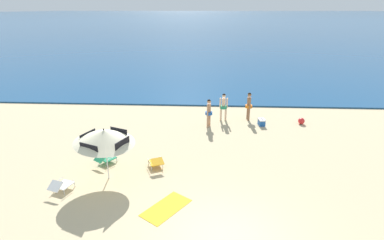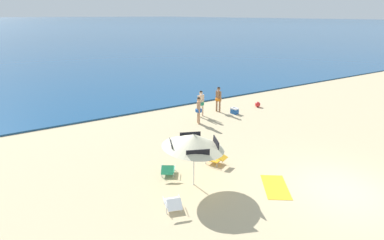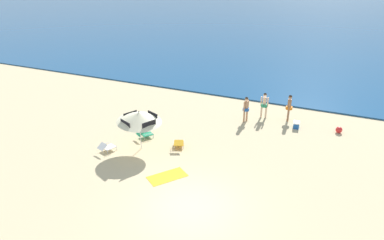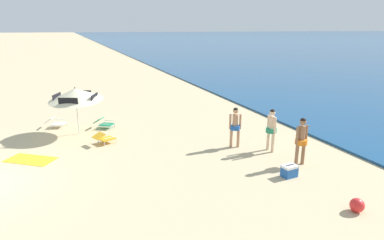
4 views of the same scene
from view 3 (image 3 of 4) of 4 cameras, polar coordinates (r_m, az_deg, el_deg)
name	(u,v)px [view 3 (image 3 of 4)]	position (r m, az deg, el deg)	size (l,w,h in m)	color
ground_plane	(191,206)	(14.09, -0.23, -14.48)	(800.00, 800.00, 0.00)	tan
beach_umbrella_striped_main	(139,117)	(17.65, -8.99, 0.51)	(3.23, 3.21, 2.24)	silver
lounge_chair_under_umbrella	(179,143)	(18.22, -2.27, -3.96)	(0.84, 1.01, 0.51)	gold
lounge_chair_beside_umbrella	(107,147)	(18.41, -14.35, -4.47)	(0.78, 1.01, 0.53)	white
lounge_chair_facing_sea	(145,134)	(19.46, -8.08, -2.33)	(0.93, 1.03, 0.53)	#1E7F56
person_standing_near_shore	(289,106)	(22.19, 16.26, 2.32)	(0.43, 0.52, 1.74)	#8C6042
person_standing_beside	(264,104)	(22.26, 12.24, 2.76)	(0.51, 0.42, 1.71)	beige
person_wading_in	(246,107)	(21.45, 9.20, 2.13)	(0.41, 0.47, 1.67)	tan
cooler_box	(296,125)	(21.54, 17.37, -0.79)	(0.41, 0.53, 0.43)	#1E56A8
beach_ball	(339,130)	(21.78, 23.78, -1.54)	(0.38, 0.38, 0.38)	red
beach_towel	(167,176)	(15.91, -4.23, -9.57)	(0.90, 1.80, 0.01)	gold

